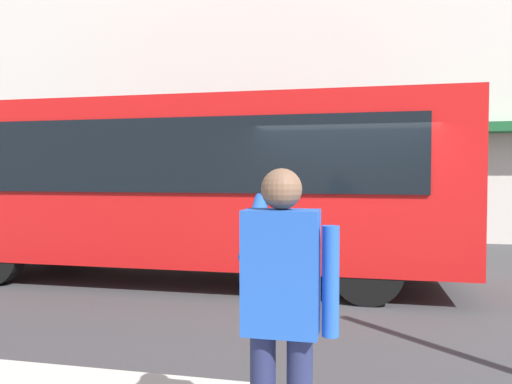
% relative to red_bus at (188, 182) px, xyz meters
% --- Properties ---
extents(ground_plane, '(60.00, 60.00, 0.00)m').
position_rel_red_bus_xyz_m(ground_plane, '(-2.71, 0.73, -1.68)').
color(ground_plane, '#38383A').
extents(building_facade_far, '(28.00, 1.55, 12.00)m').
position_rel_red_bus_xyz_m(building_facade_far, '(-2.73, -6.07, 4.30)').
color(building_facade_far, beige).
rests_on(building_facade_far, ground_plane).
extents(red_bus, '(9.05, 2.54, 3.08)m').
position_rel_red_bus_xyz_m(red_bus, '(0.00, 0.00, 0.00)').
color(red_bus, red).
rests_on(red_bus, ground_plane).
extents(pedestrian_photographer, '(0.53, 0.52, 1.70)m').
position_rel_red_bus_xyz_m(pedestrian_photographer, '(-2.50, 5.43, -0.54)').
color(pedestrian_photographer, '#1E2347').
rests_on(pedestrian_photographer, sidewalk_curb).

